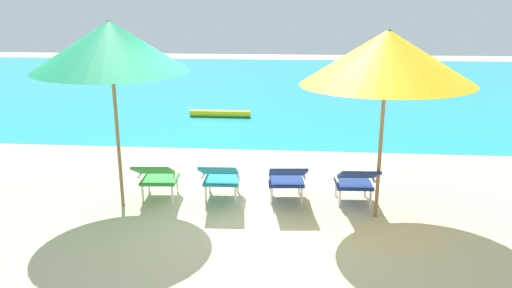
% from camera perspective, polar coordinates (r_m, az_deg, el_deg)
% --- Properties ---
extents(ground_plane, '(40.00, 40.00, 0.00)m').
position_cam_1_polar(ground_plane, '(10.87, 1.59, 1.03)').
color(ground_plane, '#CCB78E').
extents(ocean_band, '(40.00, 18.00, 0.01)m').
position_cam_1_polar(ocean_band, '(18.53, 3.09, 7.15)').
color(ocean_band, teal).
rests_on(ocean_band, ground_plane).
extents(swim_buoy, '(1.60, 0.18, 0.18)m').
position_cam_1_polar(swim_buoy, '(12.73, -4.27, 3.62)').
color(swim_buoy, yellow).
rests_on(swim_buoy, ocean_band).
extents(lounge_chair_far_left, '(0.60, 0.91, 0.68)m').
position_cam_1_polar(lounge_chair_far_left, '(7.20, -11.63, -3.67)').
color(lounge_chair_far_left, '#338E3D').
rests_on(lounge_chair_far_left, ground_plane).
extents(lounge_chair_near_left, '(0.57, 0.90, 0.68)m').
position_cam_1_polar(lounge_chair_near_left, '(7.05, -4.22, -3.79)').
color(lounge_chair_near_left, teal).
rests_on(lounge_chair_near_left, ground_plane).
extents(lounge_chair_near_right, '(0.61, 0.92, 0.68)m').
position_cam_1_polar(lounge_chair_near_right, '(7.00, 3.65, -3.94)').
color(lounge_chair_near_right, navy).
rests_on(lounge_chair_near_right, ground_plane).
extents(lounge_chair_far_right, '(0.58, 0.90, 0.68)m').
position_cam_1_polar(lounge_chair_far_right, '(7.02, 11.70, -4.17)').
color(lounge_chair_far_right, navy).
rests_on(lounge_chair_far_right, ground_plane).
extents(beach_umbrella_left, '(2.92, 2.93, 2.64)m').
position_cam_1_polar(beach_umbrella_left, '(6.78, -16.83, 11.00)').
color(beach_umbrella_left, olive).
rests_on(beach_umbrella_left, ground_plane).
extents(beach_umbrella_right, '(2.78, 2.78, 2.53)m').
position_cam_1_polar(beach_umbrella_right, '(6.35, 15.22, 9.87)').
color(beach_umbrella_right, olive).
rests_on(beach_umbrella_right, ground_plane).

